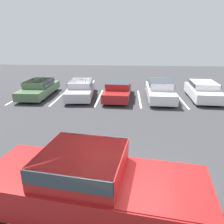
# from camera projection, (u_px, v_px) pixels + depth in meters

# --- Properties ---
(ground_plane) EXTENTS (60.00, 60.00, 0.00)m
(ground_plane) POSITION_uv_depth(u_px,v_px,m) (127.00, 207.00, 5.79)
(ground_plane) COLOR #38383A
(stall_stripe_a) EXTENTS (0.12, 4.73, 0.01)m
(stall_stripe_a) POSITION_uv_depth(u_px,v_px,m) (22.00, 96.00, 16.58)
(stall_stripe_a) COLOR white
(stall_stripe_a) RESTS_ON ground_plane
(stall_stripe_b) EXTENTS (0.12, 4.73, 0.01)m
(stall_stripe_b) POSITION_uv_depth(u_px,v_px,m) (60.00, 97.00, 16.38)
(stall_stripe_b) COLOR white
(stall_stripe_b) RESTS_ON ground_plane
(stall_stripe_c) EXTENTS (0.12, 4.73, 0.01)m
(stall_stripe_c) POSITION_uv_depth(u_px,v_px,m) (99.00, 98.00, 16.19)
(stall_stripe_c) COLOR white
(stall_stripe_c) RESTS_ON ground_plane
(stall_stripe_d) EXTENTS (0.12, 4.73, 0.01)m
(stall_stripe_d) POSITION_uv_depth(u_px,v_px,m) (139.00, 98.00, 15.99)
(stall_stripe_d) COLOR white
(stall_stripe_d) RESTS_ON ground_plane
(stall_stripe_e) EXTENTS (0.12, 4.73, 0.01)m
(stall_stripe_e) POSITION_uv_depth(u_px,v_px,m) (181.00, 99.00, 15.79)
(stall_stripe_e) COLOR white
(stall_stripe_e) RESTS_ON ground_plane
(stall_stripe_f) EXTENTS (0.12, 4.73, 0.01)m
(stall_stripe_f) POSITION_uv_depth(u_px,v_px,m) (223.00, 100.00, 15.60)
(stall_stripe_f) COLOR white
(stall_stripe_f) RESTS_ON ground_plane
(pickup_truck) EXTENTS (5.77, 2.87, 1.71)m
(pickup_truck) POSITION_uv_depth(u_px,v_px,m) (94.00, 184.00, 5.38)
(pickup_truck) COLOR #A51919
(pickup_truck) RESTS_ON ground_plane
(parked_sedan_a) EXTENTS (1.81, 4.71, 1.20)m
(parked_sedan_a) POSITION_uv_depth(u_px,v_px,m) (39.00, 88.00, 16.46)
(parked_sedan_a) COLOR #4C6B47
(parked_sedan_a) RESTS_ON ground_plane
(parked_sedan_b) EXTENTS (2.14, 4.90, 1.21)m
(parked_sedan_b) POSITION_uv_depth(u_px,v_px,m) (81.00, 88.00, 16.27)
(parked_sedan_b) COLOR #B7BABF
(parked_sedan_b) RESTS_ON ground_plane
(parked_sedan_c) EXTENTS (2.00, 4.76, 1.22)m
(parked_sedan_c) POSITION_uv_depth(u_px,v_px,m) (118.00, 89.00, 15.95)
(parked_sedan_c) COLOR maroon
(parked_sedan_c) RESTS_ON ground_plane
(parked_sedan_d) EXTENTS (1.89, 4.82, 1.31)m
(parked_sedan_d) POSITION_uv_depth(u_px,v_px,m) (160.00, 89.00, 15.66)
(parked_sedan_d) COLOR silver
(parked_sedan_d) RESTS_ON ground_plane
(parked_sedan_e) EXTENTS (2.07, 4.39, 1.25)m
(parked_sedan_e) POSITION_uv_depth(u_px,v_px,m) (203.00, 90.00, 15.61)
(parked_sedan_e) COLOR silver
(parked_sedan_e) RESTS_ON ground_plane
(wheel_stop_curb) EXTENTS (1.61, 0.20, 0.14)m
(wheel_stop_curb) POSITION_uv_depth(u_px,v_px,m) (82.00, 87.00, 19.17)
(wheel_stop_curb) COLOR #B7B2A8
(wheel_stop_curb) RESTS_ON ground_plane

